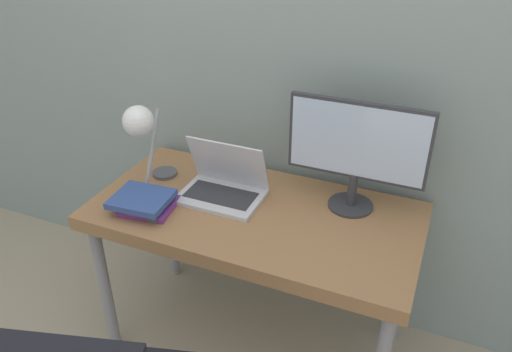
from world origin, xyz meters
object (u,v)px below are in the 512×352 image
Objects in this scene: monitor at (357,148)px; desk_lamp at (141,127)px; book_stack at (145,202)px; laptop at (223,185)px.

monitor is 1.41× the size of desk_lamp.
book_stack is at bearing -60.88° from desk_lamp.
laptop is 0.32m from book_stack.
laptop is 1.37× the size of book_stack.
laptop is 0.57m from monitor.
laptop is at bearing 40.84° from book_stack.
monitor is (0.51, 0.13, 0.21)m from laptop.
desk_lamp is at bearing -167.25° from laptop.
desk_lamp is at bearing 119.12° from book_stack.
monitor reaches higher than desk_lamp.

